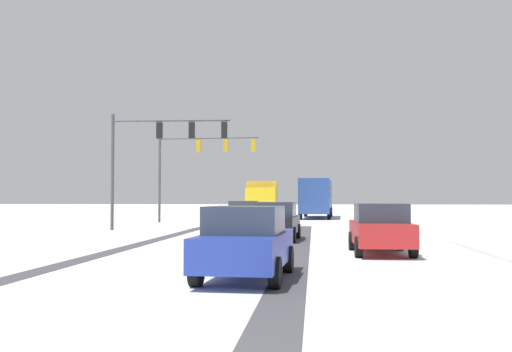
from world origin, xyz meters
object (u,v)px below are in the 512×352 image
at_px(traffic_signal_far_left, 199,156).
at_px(traffic_signal_near_left, 160,144).
at_px(car_blue_fourth, 246,242).
at_px(car_black_second, 276,221).
at_px(bus_oncoming, 317,196).
at_px(car_red_third, 381,228).
at_px(car_yellow_cab_lead, 244,215).
at_px(box_truck_delivery, 262,200).

bearing_deg(traffic_signal_far_left, traffic_signal_near_left, -91.71).
bearing_deg(car_blue_fourth, car_black_second, 90.38).
bearing_deg(car_black_second, bus_oncoming, 86.20).
xyz_separation_m(car_black_second, car_red_third, (3.72, -5.67, 0.00)).
relative_size(car_yellow_cab_lead, car_blue_fourth, 1.00).
xyz_separation_m(bus_oncoming, box_truck_delivery, (-4.15, -8.17, -0.36)).
distance_m(traffic_signal_far_left, car_blue_fourth, 29.64).
height_order(car_yellow_cab_lead, box_truck_delivery, box_truck_delivery).
height_order(traffic_signal_near_left, box_truck_delivery, traffic_signal_near_left).
bearing_deg(car_yellow_cab_lead, traffic_signal_near_left, -171.90).
height_order(traffic_signal_near_left, car_yellow_cab_lead, traffic_signal_near_left).
bearing_deg(box_truck_delivery, car_red_third, -76.48).
bearing_deg(bus_oncoming, traffic_signal_near_left, -113.07).
bearing_deg(car_black_second, car_red_third, -56.74).
xyz_separation_m(traffic_signal_far_left, car_yellow_cab_lead, (4.35, -9.08, -4.02)).
bearing_deg(car_red_third, box_truck_delivery, 103.52).
xyz_separation_m(car_black_second, box_truck_delivery, (-2.32, 19.42, 0.82)).
relative_size(car_red_third, bus_oncoming, 0.37).
distance_m(traffic_signal_near_left, car_blue_fourth, 20.50).
relative_size(car_yellow_cab_lead, box_truck_delivery, 0.56).
height_order(traffic_signal_near_left, bus_oncoming, traffic_signal_near_left).
distance_m(car_yellow_cab_lead, bus_oncoming, 20.42).
bearing_deg(traffic_signal_near_left, car_yellow_cab_lead, 8.10).
relative_size(car_black_second, car_blue_fourth, 1.00).
bearing_deg(traffic_signal_near_left, car_red_third, -49.82).
relative_size(car_black_second, car_red_third, 1.01).
relative_size(traffic_signal_far_left, bus_oncoming, 0.67).
xyz_separation_m(traffic_signal_far_left, box_truck_delivery, (4.35, 2.71, -3.20)).
bearing_deg(car_red_third, bus_oncoming, 93.25).
height_order(car_black_second, bus_oncoming, bus_oncoming).
bearing_deg(traffic_signal_near_left, box_truck_delivery, 69.57).
distance_m(car_yellow_cab_lead, car_blue_fourth, 19.64).
height_order(traffic_signal_far_left, car_black_second, traffic_signal_far_left).
distance_m(traffic_signal_near_left, car_red_third, 17.01).
height_order(car_red_third, bus_oncoming, bus_oncoming).
distance_m(car_red_third, bus_oncoming, 33.33).
height_order(traffic_signal_far_left, car_blue_fourth, traffic_signal_far_left).
bearing_deg(car_blue_fourth, car_red_third, 59.60).
bearing_deg(car_yellow_cab_lead, bus_oncoming, 78.29).
distance_m(car_red_third, car_blue_fourth, 7.19).
relative_size(traffic_signal_far_left, car_yellow_cab_lead, 1.76).
height_order(bus_oncoming, box_truck_delivery, bus_oncoming).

